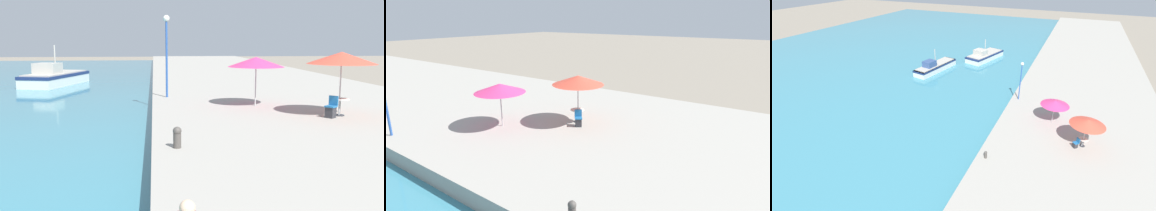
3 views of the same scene
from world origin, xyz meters
The scene contains 6 objects.
quay_promenade centered at (8.00, 37.00, 0.40)m, with size 16.00×90.00×0.80m.
cafe_umbrella_pink centered at (7.95, 16.34, 3.27)m, with size 2.89×2.89×2.72m.
cafe_umbrella_white centered at (5.05, 19.44, 2.95)m, with size 2.75×2.75×2.40m.
cafe_table centered at (8.00, 16.41, 1.33)m, with size 0.80×0.80×0.74m.
cafe_chair_left centered at (7.44, 15.95, 1.12)m, with size 0.59×0.58×0.91m.
mooring_bollard centered at (0.77, 11.51, 1.15)m, with size 0.26×0.26×0.65m.
Camera 2 is at (-5.33, 7.00, 6.63)m, focal length 28.00 mm.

